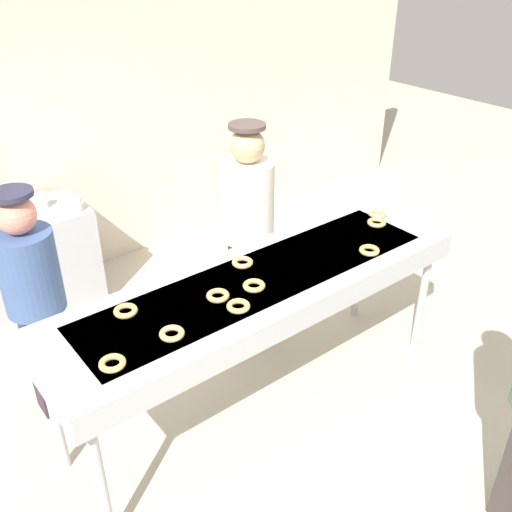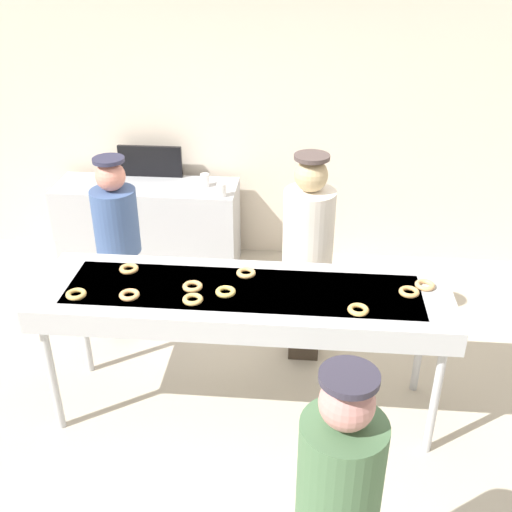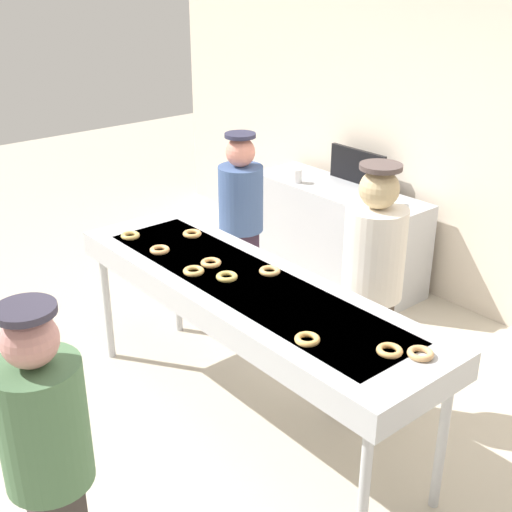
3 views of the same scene
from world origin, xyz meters
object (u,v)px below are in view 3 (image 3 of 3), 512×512
object	(u,v)px
glazed_donut_0	(160,250)
glazed_donut_6	(194,271)
fryer_conveyor	(247,294)
glazed_donut_5	(130,236)
worker_baker	(373,275)
glazed_donut_1	(270,271)
glazed_donut_4	(390,351)
paper_cup_2	(391,209)
glazed_donut_8	(192,234)
glazed_donut_9	(307,339)
prep_counter	(336,232)
paper_cup_1	(390,197)
glazed_donut_2	(211,263)
customer_waiting	(48,452)
paper_cup_0	(297,176)
glazed_donut_3	(227,277)
worker_assistant	(241,217)
menu_display	(357,166)
glazed_donut_7	(420,353)

from	to	relation	value
glazed_donut_0	glazed_donut_6	distance (m)	0.41
fryer_conveyor	glazed_donut_5	world-z (taller)	glazed_donut_5
fryer_conveyor	worker_baker	xyz separation A→B (m)	(0.41, 0.67, 0.08)
glazed_donut_1	glazed_donut_4	size ratio (longest dim) A/B	1.00
paper_cup_2	glazed_donut_8	bearing A→B (deg)	-103.82
glazed_donut_9	prep_counter	size ratio (longest dim) A/B	0.07
paper_cup_1	glazed_donut_6	bearing A→B (deg)	-82.62
glazed_donut_2	glazed_donut_8	size ratio (longest dim) A/B	1.00
fryer_conveyor	customer_waiting	bearing A→B (deg)	-69.43
glazed_donut_6	paper_cup_0	xyz separation A→B (m)	(-1.23, 2.03, -0.09)
customer_waiting	paper_cup_0	distance (m)	3.99
glazed_donut_4	glazed_donut_6	world-z (taller)	same
glazed_donut_9	prep_counter	world-z (taller)	glazed_donut_9
glazed_donut_9	paper_cup_1	xyz separation A→B (m)	(-1.32, 2.26, -0.09)
worker_baker	paper_cup_0	xyz separation A→B (m)	(-1.94, 1.19, -0.06)
glazed_donut_0	paper_cup_1	bearing A→B (deg)	86.80
glazed_donut_2	glazed_donut_9	size ratio (longest dim) A/B	1.00
glazed_donut_2	paper_cup_1	bearing A→B (deg)	97.13
glazed_donut_1	glazed_donut_8	xyz separation A→B (m)	(-0.81, -0.02, 0.00)
glazed_donut_3	glazed_donut_9	distance (m)	0.85
glazed_donut_4	glazed_donut_8	world-z (taller)	same
glazed_donut_1	worker_assistant	world-z (taller)	worker_assistant
customer_waiting	paper_cup_1	world-z (taller)	customer_waiting
glazed_donut_8	glazed_donut_5	bearing A→B (deg)	-125.49
fryer_conveyor	glazed_donut_8	world-z (taller)	glazed_donut_8
glazed_donut_4	paper_cup_0	distance (m)	3.18
prep_counter	glazed_donut_5	bearing A→B (deg)	-87.02
worker_assistant	prep_counter	distance (m)	1.29
glazed_donut_9	menu_display	size ratio (longest dim) A/B	0.21
worker_assistant	menu_display	distance (m)	1.45
glazed_donut_0	glazed_donut_7	xyz separation A→B (m)	(1.90, 0.29, 0.00)
glazed_donut_9	paper_cup_1	distance (m)	2.62
glazed_donut_7	glazed_donut_6	bearing A→B (deg)	-168.37
glazed_donut_8	paper_cup_0	world-z (taller)	glazed_donut_8
glazed_donut_8	paper_cup_1	distance (m)	1.90
menu_display	customer_waiting	bearing A→B (deg)	-65.35
paper_cup_0	paper_cup_1	size ratio (longest dim) A/B	1.00
glazed_donut_8	menu_display	distance (m)	2.14
worker_baker	glazed_donut_0	bearing A→B (deg)	52.72
glazed_donut_2	prep_counter	size ratio (longest dim) A/B	0.07
glazed_donut_4	glazed_donut_8	distance (m)	1.88
fryer_conveyor	worker_assistant	world-z (taller)	worker_assistant
glazed_donut_0	glazed_donut_7	world-z (taller)	same
glazed_donut_8	paper_cup_2	distance (m)	1.71
glazed_donut_6	glazed_donut_5	bearing A→B (deg)	-179.64
glazed_donut_9	paper_cup_0	size ratio (longest dim) A/B	1.04
glazed_donut_4	paper_cup_2	distance (m)	2.32
glazed_donut_5	paper_cup_1	xyz separation A→B (m)	(0.47, 2.24, -0.09)
fryer_conveyor	menu_display	size ratio (longest dim) A/B	4.28
glazed_donut_9	worker_assistant	distance (m)	2.10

